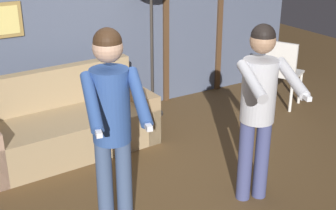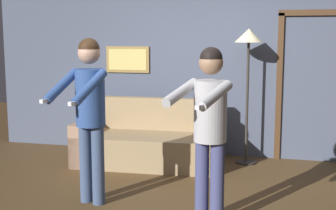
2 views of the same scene
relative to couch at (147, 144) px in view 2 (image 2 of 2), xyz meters
The scene contains 6 objects.
ground_plane 1.51m from the couch, 65.61° to the right, with size 12.00×12.00×0.00m, color brown.
back_wall_assembly 1.41m from the couch, 49.61° to the left, with size 6.40×0.10×2.60m.
couch is the anchor object (origin of this frame).
torchiere_lamp 1.86m from the couch, 15.43° to the left, with size 0.38×0.38×1.83m.
person_standing_left 1.76m from the couch, 95.25° to the right, with size 0.54×0.71×1.72m.
person_standing_right 2.26m from the couch, 58.36° to the right, with size 0.57×0.73×1.64m.
Camera 2 is at (1.15, -4.59, 1.76)m, focal length 50.00 mm.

